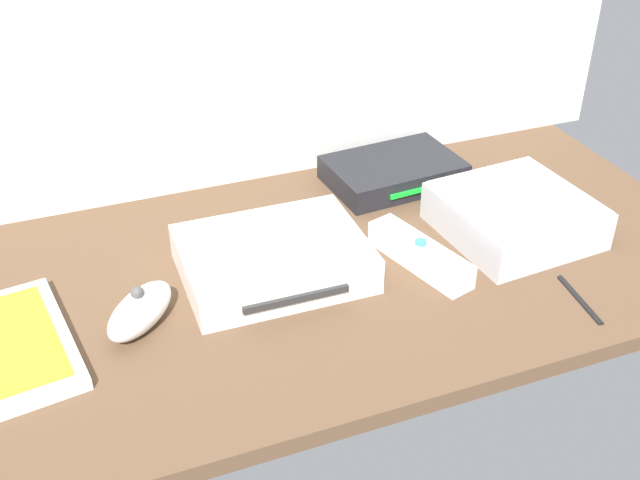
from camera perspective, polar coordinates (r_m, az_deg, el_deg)
The scene contains 8 objects.
ground_plane at distance 93.15cm, azimuth 0.00°, elevation -2.58°, with size 100.00×48.00×2.00cm, color brown.
game_console at distance 90.50cm, azimuth -3.43°, elevation -1.37°, with size 21.23×16.74×4.40cm.
mini_computer at distance 100.74cm, azimuth 14.04°, elevation 1.81°, with size 18.23×18.23×5.30cm.
game_case at distance 86.26cm, azimuth -22.35°, elevation -7.45°, with size 16.16×20.74×1.56cm.
network_router at distance 110.21cm, azimuth 5.38°, elevation 5.01°, with size 18.86×13.35×3.40cm.
remote_wand at distance 93.06cm, azimuth 7.31°, elevation -1.04°, with size 7.49×15.22×3.40cm.
remote_nunchuk at distance 84.97cm, azimuth -13.03°, elevation -5.04°, with size 10.13×10.23×5.10cm.
stylus_pen at distance 92.06cm, azimuth 18.50°, elevation -4.03°, with size 0.70×0.70×9.00cm, color black.
Camera 1 is at (-27.42, -70.52, 53.33)cm, focal length 43.74 mm.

